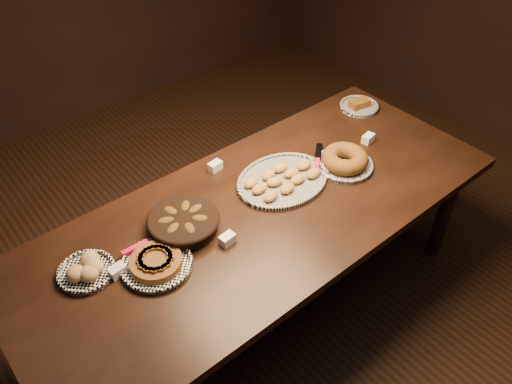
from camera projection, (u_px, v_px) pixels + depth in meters
ground at (261, 304)px, 2.84m from camera, size 5.00×5.00×0.00m
buffet_table at (262, 220)px, 2.40m from camera, size 2.40×1.00×0.75m
apple_tart_plate at (156, 263)px, 2.07m from camera, size 0.33×0.30×0.06m
madeleine_platter at (282, 180)px, 2.48m from camera, size 0.49×0.39×0.05m
bundt_cake_plate at (344, 161)px, 2.56m from camera, size 0.34×0.37×0.09m
croissant_basket at (184, 221)px, 2.22m from camera, size 0.33×0.33×0.08m
bread_roll_plate at (87, 270)px, 2.03m from camera, size 0.24×0.24×0.08m
loaf_plate at (359, 106)px, 3.00m from camera, size 0.23×0.23×0.06m
tent_cards at (260, 191)px, 2.41m from camera, size 1.58×0.50×0.04m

